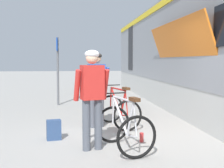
{
  "coord_description": "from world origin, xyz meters",
  "views": [
    {
      "loc": [
        -1.02,
        -5.72,
        1.57
      ],
      "look_at": [
        -0.23,
        0.87,
        1.05
      ],
      "focal_mm": 47.1,
      "sensor_mm": 36.0,
      "label": 1
    }
  ],
  "objects_px": {
    "cyclist_far_in_red": "(92,91)",
    "water_bottle_near_the_bikes": "(142,137)",
    "platform_sign_post": "(58,59)",
    "backpack_on_platform": "(54,130)",
    "cyclist_near_in_blue": "(97,83)",
    "bicycle_far_silver": "(124,128)",
    "bicycle_near_red": "(119,110)"
  },
  "relations": [
    {
      "from": "water_bottle_near_the_bikes",
      "to": "platform_sign_post",
      "type": "bearing_deg",
      "value": 110.51
    },
    {
      "from": "cyclist_far_in_red",
      "to": "bicycle_far_silver",
      "type": "distance_m",
      "value": 0.86
    },
    {
      "from": "backpack_on_platform",
      "to": "cyclist_near_in_blue",
      "type": "bearing_deg",
      "value": 37.46
    },
    {
      "from": "cyclist_near_in_blue",
      "to": "platform_sign_post",
      "type": "relative_size",
      "value": 0.73
    },
    {
      "from": "cyclist_near_in_blue",
      "to": "platform_sign_post",
      "type": "xyz_separation_m",
      "value": [
        -1.13,
        3.7,
        0.57
      ]
    },
    {
      "from": "bicycle_near_red",
      "to": "platform_sign_post",
      "type": "relative_size",
      "value": 0.51
    },
    {
      "from": "cyclist_far_in_red",
      "to": "platform_sign_post",
      "type": "bearing_deg",
      "value": 99.64
    },
    {
      "from": "bicycle_near_red",
      "to": "water_bottle_near_the_bikes",
      "type": "relative_size",
      "value": 6.72
    },
    {
      "from": "cyclist_near_in_blue",
      "to": "cyclist_far_in_red",
      "type": "xyz_separation_m",
      "value": [
        -0.2,
        -1.77,
        0.0
      ]
    },
    {
      "from": "bicycle_near_red",
      "to": "bicycle_far_silver",
      "type": "distance_m",
      "value": 1.84
    },
    {
      "from": "bicycle_far_silver",
      "to": "backpack_on_platform",
      "type": "xyz_separation_m",
      "value": [
        -1.28,
        0.84,
        -0.2
      ]
    },
    {
      "from": "cyclist_near_in_blue",
      "to": "backpack_on_platform",
      "type": "height_order",
      "value": "cyclist_near_in_blue"
    },
    {
      "from": "cyclist_near_in_blue",
      "to": "water_bottle_near_the_bikes",
      "type": "distance_m",
      "value": 1.86
    },
    {
      "from": "cyclist_far_in_red",
      "to": "bicycle_near_red",
      "type": "bearing_deg",
      "value": 67.58
    },
    {
      "from": "cyclist_near_in_blue",
      "to": "water_bottle_near_the_bikes",
      "type": "xyz_separation_m",
      "value": [
        0.78,
        -1.39,
        -0.96
      ]
    },
    {
      "from": "bicycle_far_silver",
      "to": "platform_sign_post",
      "type": "distance_m",
      "value": 5.88
    },
    {
      "from": "bicycle_near_red",
      "to": "backpack_on_platform",
      "type": "bearing_deg",
      "value": -145.65
    },
    {
      "from": "cyclist_near_in_blue",
      "to": "water_bottle_near_the_bikes",
      "type": "relative_size",
      "value": 9.7
    },
    {
      "from": "cyclist_far_in_red",
      "to": "platform_sign_post",
      "type": "relative_size",
      "value": 0.73
    },
    {
      "from": "cyclist_far_in_red",
      "to": "water_bottle_near_the_bikes",
      "type": "bearing_deg",
      "value": 21.32
    },
    {
      "from": "cyclist_near_in_blue",
      "to": "cyclist_far_in_red",
      "type": "distance_m",
      "value": 1.78
    },
    {
      "from": "cyclist_near_in_blue",
      "to": "bicycle_near_red",
      "type": "relative_size",
      "value": 1.44
    },
    {
      "from": "cyclist_near_in_blue",
      "to": "water_bottle_near_the_bikes",
      "type": "bearing_deg",
      "value": -60.75
    },
    {
      "from": "bicycle_far_silver",
      "to": "platform_sign_post",
      "type": "relative_size",
      "value": 0.51
    },
    {
      "from": "cyclist_far_in_red",
      "to": "water_bottle_near_the_bikes",
      "type": "relative_size",
      "value": 9.7
    },
    {
      "from": "backpack_on_platform",
      "to": "platform_sign_post",
      "type": "xyz_separation_m",
      "value": [
        -0.2,
        4.72,
        1.42
      ]
    },
    {
      "from": "bicycle_far_silver",
      "to": "backpack_on_platform",
      "type": "distance_m",
      "value": 1.54
    },
    {
      "from": "water_bottle_near_the_bikes",
      "to": "platform_sign_post",
      "type": "relative_size",
      "value": 0.08
    },
    {
      "from": "cyclist_far_in_red",
      "to": "backpack_on_platform",
      "type": "xyz_separation_m",
      "value": [
        -0.73,
        0.75,
        -0.85
      ]
    },
    {
      "from": "cyclist_near_in_blue",
      "to": "cyclist_far_in_red",
      "type": "relative_size",
      "value": 1.0
    },
    {
      "from": "bicycle_near_red",
      "to": "cyclist_near_in_blue",
      "type": "bearing_deg",
      "value": 176.98
    },
    {
      "from": "water_bottle_near_the_bikes",
      "to": "cyclist_far_in_red",
      "type": "bearing_deg",
      "value": -158.68
    }
  ]
}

